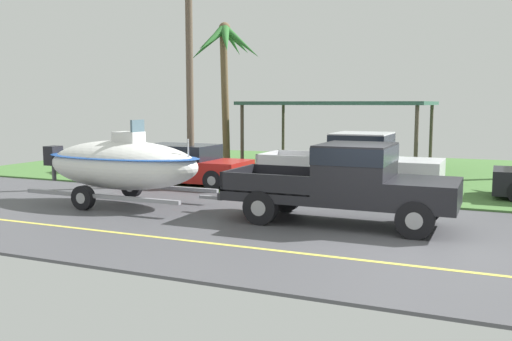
% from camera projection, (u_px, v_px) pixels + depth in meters
% --- Properties ---
extents(ground, '(36.00, 22.00, 0.11)m').
position_uv_depth(ground, '(429.00, 185.00, 19.28)').
color(ground, '#4C4C51').
extents(pickup_truck_towing, '(5.53, 2.00, 1.88)m').
position_uv_depth(pickup_truck_towing, '(354.00, 180.00, 12.86)').
color(pickup_truck_towing, black).
rests_on(pickup_truck_towing, ground).
extents(boat_on_trailer, '(5.97, 2.35, 2.36)m').
position_uv_depth(boat_on_trailer, '(122.00, 164.00, 15.43)').
color(boat_on_trailer, gray).
rests_on(boat_on_trailer, ground).
extents(parked_pickup_background, '(5.80, 1.97, 1.89)m').
position_uv_depth(parked_pickup_background, '(361.00, 160.00, 17.29)').
color(parked_pickup_background, silver).
rests_on(parked_pickup_background, ground).
extents(parked_sedan_near, '(4.41, 1.90, 1.38)m').
position_uv_depth(parked_sedan_near, '(184.00, 165.00, 19.30)').
color(parked_sedan_near, '#B21E19').
rests_on(parked_sedan_near, ground).
extents(carport_awning, '(7.33, 5.18, 2.87)m').
position_uv_depth(carport_awning, '(340.00, 105.00, 23.20)').
color(carport_awning, '#4C4238').
rests_on(carport_awning, ground).
extents(palm_tree_mid, '(3.38, 3.40, 6.14)m').
position_uv_depth(palm_tree_mid, '(224.00, 54.00, 23.17)').
color(palm_tree_mid, brown).
rests_on(palm_tree_mid, ground).
extents(utility_pole, '(0.24, 1.80, 7.51)m').
position_uv_depth(utility_pole, '(190.00, 70.00, 18.63)').
color(utility_pole, brown).
rests_on(utility_pole, ground).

